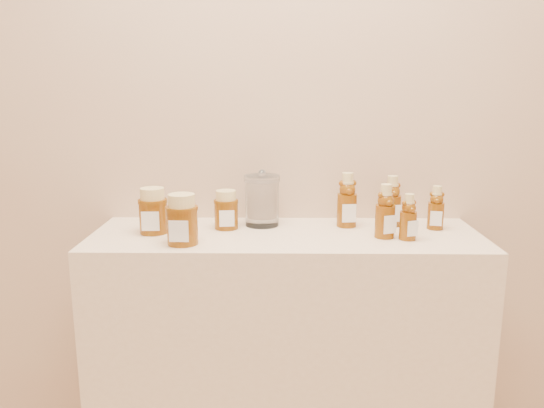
# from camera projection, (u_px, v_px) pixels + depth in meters

# --- Properties ---
(wall_back) EXTENTS (3.50, 0.02, 2.70)m
(wall_back) POSITION_uv_depth(u_px,v_px,m) (286.00, 85.00, 1.73)
(wall_back) COLOR tan
(wall_back) RESTS_ON ground
(display_table) EXTENTS (1.20, 0.40, 0.90)m
(display_table) POSITION_uv_depth(u_px,v_px,m) (285.00, 366.00, 1.73)
(display_table) COLOR beige
(display_table) RESTS_ON ground
(bear_bottle_back_left) EXTENTS (0.07, 0.07, 0.20)m
(bear_bottle_back_left) POSITION_uv_depth(u_px,v_px,m) (347.00, 196.00, 1.70)
(bear_bottle_back_left) COLOR #602F07
(bear_bottle_back_left) RESTS_ON display_table
(bear_bottle_back_mid) EXTENTS (0.07, 0.07, 0.19)m
(bear_bottle_back_mid) POSITION_uv_depth(u_px,v_px,m) (392.00, 198.00, 1.71)
(bear_bottle_back_mid) COLOR #602F07
(bear_bottle_back_mid) RESTS_ON display_table
(bear_bottle_back_right) EXTENTS (0.06, 0.06, 0.16)m
(bear_bottle_back_right) POSITION_uv_depth(u_px,v_px,m) (436.00, 205.00, 1.67)
(bear_bottle_back_right) COLOR #602F07
(bear_bottle_back_right) RESTS_ON display_table
(bear_bottle_front_left) EXTENTS (0.08, 0.08, 0.18)m
(bear_bottle_front_left) POSITION_uv_depth(u_px,v_px,m) (385.00, 208.00, 1.57)
(bear_bottle_front_left) COLOR #602F07
(bear_bottle_front_left) RESTS_ON display_table
(bear_bottle_front_right) EXTENTS (0.07, 0.07, 0.16)m
(bear_bottle_front_right) POSITION_uv_depth(u_px,v_px,m) (409.00, 214.00, 1.56)
(bear_bottle_front_right) COLOR #602F07
(bear_bottle_front_right) RESTS_ON display_table
(honey_jar_left) EXTENTS (0.09, 0.09, 0.14)m
(honey_jar_left) POSITION_uv_depth(u_px,v_px,m) (153.00, 211.00, 1.63)
(honey_jar_left) COLOR #602F07
(honey_jar_left) RESTS_ON display_table
(honey_jar_back) EXTENTS (0.09, 0.09, 0.12)m
(honey_jar_back) POSITION_uv_depth(u_px,v_px,m) (226.00, 210.00, 1.68)
(honey_jar_back) COLOR #602F07
(honey_jar_back) RESTS_ON display_table
(honey_jar_front) EXTENTS (0.10, 0.10, 0.15)m
(honey_jar_front) POSITION_uv_depth(u_px,v_px,m) (182.00, 219.00, 1.51)
(honey_jar_front) COLOR #602F07
(honey_jar_front) RESTS_ON display_table
(glass_canister) EXTENTS (0.14, 0.14, 0.18)m
(glass_canister) POSITION_uv_depth(u_px,v_px,m) (262.00, 198.00, 1.72)
(glass_canister) COLOR white
(glass_canister) RESTS_ON display_table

